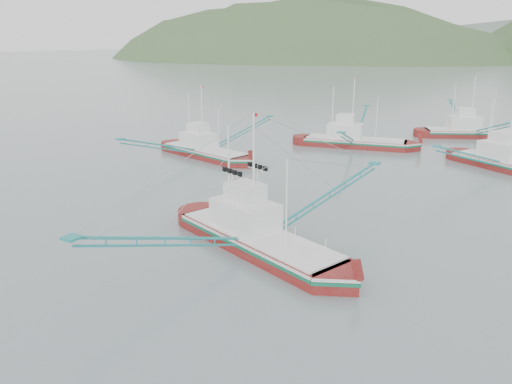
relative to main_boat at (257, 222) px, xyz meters
The scene contains 7 objects.
ground 4.03m from the main_boat, 130.27° to the right, with size 1200.00×1200.00×0.00m, color slate.
main_boat is the anchor object (origin of this frame).
bg_boat_far 39.68m from the main_boat, 101.13° to the left, with size 15.09×26.01×10.69m.
bg_boat_right 38.15m from the main_boat, 69.93° to the left, with size 16.40×23.30×10.20m.
bg_boat_left 31.31m from the main_boat, 134.76° to the left, with size 14.27×24.67×10.12m.
bg_boat_extra 56.53m from the main_boat, 84.38° to the left, with size 16.46×24.65×10.69m.
headland_left 401.17m from the main_boat, 117.01° to the left, with size 448.00×308.00×210.00m, color #38562C.
Camera 1 is at (20.43, -26.66, 15.01)m, focal length 35.00 mm.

